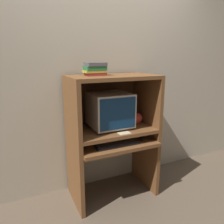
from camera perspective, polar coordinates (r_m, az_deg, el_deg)
name	(u,v)px	position (r m, az deg, el deg)	size (l,w,h in m)	color
ground_plane	(123,206)	(2.47, 2.93, -23.33)	(12.00, 12.00, 0.00)	brown
wall_back	(100,76)	(2.51, -3.09, 9.45)	(6.00, 0.06, 2.60)	#B2A893
desk_base	(114,162)	(2.43, 0.50, -12.91)	(0.90, 0.58, 0.65)	brown
desk_monitor_shelf	(112,131)	(2.33, 0.10, -4.86)	(0.90, 0.53, 0.13)	brown
hutch_upper	(111,93)	(2.26, -0.23, 4.95)	(0.90, 0.53, 0.55)	brown
crt_monitor	(110,110)	(2.29, -0.56, 0.56)	(0.42, 0.40, 0.37)	beige
keyboard	(116,144)	(2.21, 1.17, -8.29)	(0.45, 0.17, 0.03)	black
mouse	(142,139)	(2.35, 7.93, -6.90)	(0.08, 0.05, 0.03)	black
snack_bag	(136,119)	(2.45, 6.26, -1.70)	(0.15, 0.11, 0.13)	#BC382D
book_stack	(95,69)	(2.15, -4.47, 11.18)	(0.21, 0.16, 0.13)	maroon
paper_card	(124,133)	(2.16, 3.23, -5.52)	(0.12, 0.08, 0.00)	#CCB28C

